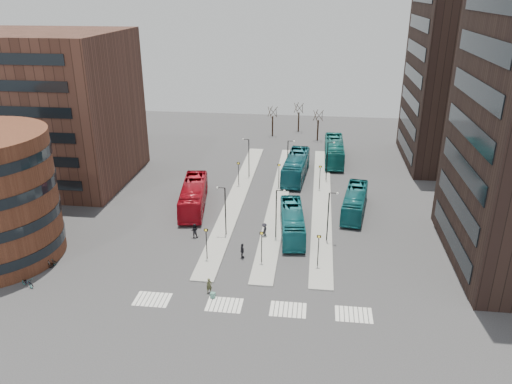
# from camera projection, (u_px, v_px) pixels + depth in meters

# --- Properties ---
(ground) EXTENTS (160.00, 160.00, 0.00)m
(ground) POSITION_uv_depth(u_px,v_px,m) (227.00, 333.00, 43.08)
(ground) COLOR #303033
(ground) RESTS_ON ground
(island_left) EXTENTS (2.50, 45.00, 0.15)m
(island_left) POSITION_uv_depth(u_px,v_px,m) (237.00, 196.00, 71.05)
(island_left) COLOR gray
(island_left) RESTS_ON ground
(island_mid) EXTENTS (2.50, 45.00, 0.15)m
(island_mid) POSITION_uv_depth(u_px,v_px,m) (279.00, 198.00, 70.35)
(island_mid) COLOR gray
(island_mid) RESTS_ON ground
(island_right) EXTENTS (2.50, 45.00, 0.15)m
(island_right) POSITION_uv_depth(u_px,v_px,m) (322.00, 200.00, 69.65)
(island_right) COLOR gray
(island_right) RESTS_ON ground
(suitcase) EXTENTS (0.49, 0.41, 0.56)m
(suitcase) POSITION_uv_depth(u_px,v_px,m) (213.00, 295.00, 47.81)
(suitcase) COLOR navy
(suitcase) RESTS_ON ground
(red_bus) EXTENTS (4.78, 12.86, 3.50)m
(red_bus) POSITION_uv_depth(u_px,v_px,m) (194.00, 196.00, 66.89)
(red_bus) COLOR #A30C19
(red_bus) RESTS_ON ground
(teal_bus_a) EXTENTS (3.74, 11.32, 3.09)m
(teal_bus_a) POSITION_uv_depth(u_px,v_px,m) (292.00, 222.00, 59.87)
(teal_bus_a) COLOR #15646D
(teal_bus_a) RESTS_ON ground
(teal_bus_b) EXTENTS (3.97, 13.02, 3.57)m
(teal_bus_b) POSITION_uv_depth(u_px,v_px,m) (296.00, 166.00, 77.69)
(teal_bus_b) COLOR #145764
(teal_bus_b) RESTS_ON ground
(teal_bus_c) EXTENTS (4.17, 11.29, 3.07)m
(teal_bus_c) POSITION_uv_depth(u_px,v_px,m) (355.00, 202.00, 65.48)
(teal_bus_c) COLOR #135D63
(teal_bus_c) RESTS_ON ground
(teal_bus_d) EXTENTS (3.08, 13.01, 3.62)m
(teal_bus_d) POSITION_uv_depth(u_px,v_px,m) (334.00, 151.00, 85.01)
(teal_bus_d) COLOR #146461
(teal_bus_d) RESTS_ON ground
(traveller) EXTENTS (0.69, 0.60, 1.59)m
(traveller) POSITION_uv_depth(u_px,v_px,m) (209.00, 286.00, 48.42)
(traveller) COLOR #46472A
(traveller) RESTS_ON ground
(commuter_a) EXTENTS (0.92, 0.75, 1.78)m
(commuter_a) POSITION_uv_depth(u_px,v_px,m) (194.00, 231.00, 59.19)
(commuter_a) COLOR black
(commuter_a) RESTS_ON ground
(commuter_b) EXTENTS (0.75, 1.11, 1.75)m
(commuter_b) POSITION_uv_depth(u_px,v_px,m) (242.00, 251.00, 54.67)
(commuter_b) COLOR black
(commuter_b) RESTS_ON ground
(commuter_c) EXTENTS (0.96, 1.29, 1.77)m
(commuter_c) POSITION_uv_depth(u_px,v_px,m) (264.00, 230.00, 59.33)
(commuter_c) COLOR black
(commuter_c) RESTS_ON ground
(bicycle_near) EXTENTS (1.83, 1.26, 0.91)m
(bicycle_near) POSITION_uv_depth(u_px,v_px,m) (28.00, 283.00, 49.56)
(bicycle_near) COLOR gray
(bicycle_near) RESTS_ON ground
(bicycle_mid) EXTENTS (1.69, 1.06, 0.98)m
(bicycle_mid) POSITION_uv_depth(u_px,v_px,m) (45.00, 265.00, 52.71)
(bicycle_mid) COLOR gray
(bicycle_mid) RESTS_ON ground
(bicycle_far) EXTENTS (1.65, 0.72, 0.84)m
(bicycle_far) POSITION_uv_depth(u_px,v_px,m) (49.00, 262.00, 53.41)
(bicycle_far) COLOR gray
(bicycle_far) RESTS_ON ground
(crosswalk_stripes) EXTENTS (22.35, 2.40, 0.01)m
(crosswalk_stripes) POSITION_uv_depth(u_px,v_px,m) (253.00, 307.00, 46.55)
(crosswalk_stripes) COLOR silver
(crosswalk_stripes) RESTS_ON ground
(office_block) EXTENTS (25.00, 20.12, 22.00)m
(office_block) POSITION_uv_depth(u_px,v_px,m) (41.00, 108.00, 74.03)
(office_block) COLOR #4E2F24
(office_block) RESTS_ON ground
(tower_far) EXTENTS (20.12, 20.00, 30.00)m
(tower_far) POSITION_uv_depth(u_px,v_px,m) (478.00, 73.00, 79.55)
(tower_far) COLOR black
(tower_far) RESTS_ON ground
(sign_poles) EXTENTS (12.45, 22.12, 3.65)m
(sign_poles) POSITION_uv_depth(u_px,v_px,m) (272.00, 203.00, 63.09)
(sign_poles) COLOR black
(sign_poles) RESTS_ON ground
(lamp_posts) EXTENTS (14.04, 20.24, 6.12)m
(lamp_posts) POSITION_uv_depth(u_px,v_px,m) (283.00, 180.00, 67.11)
(lamp_posts) COLOR black
(lamp_posts) RESTS_ON ground
(bare_trees) EXTENTS (10.97, 8.14, 5.90)m
(bare_trees) POSITION_uv_depth(u_px,v_px,m) (296.00, 122.00, 99.24)
(bare_trees) COLOR black
(bare_trees) RESTS_ON ground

